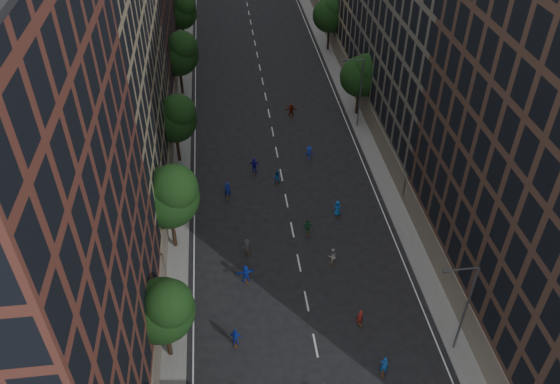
# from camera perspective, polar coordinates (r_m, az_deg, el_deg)

# --- Properties ---
(ground) EXTENTS (240.00, 240.00, 0.00)m
(ground) POSITION_cam_1_polar(r_m,az_deg,el_deg) (63.41, -0.29, 3.94)
(ground) COLOR black
(ground) RESTS_ON ground
(sidewalk_left) EXTENTS (4.00, 105.00, 0.15)m
(sidewalk_left) POSITION_cam_1_polar(r_m,az_deg,el_deg) (69.68, -10.93, 6.74)
(sidewalk_left) COLOR slate
(sidewalk_left) RESTS_ON ground
(sidewalk_right) EXTENTS (4.00, 105.00, 0.15)m
(sidewalk_right) POSITION_cam_1_polar(r_m,az_deg,el_deg) (71.64, 8.69, 7.96)
(sidewalk_right) COLOR slate
(sidewalk_right) RESTS_ON ground
(bldg_left_b) EXTENTS (14.00, 26.00, 34.00)m
(bldg_left_b) POSITION_cam_1_polar(r_m,az_deg,el_deg) (52.29, -21.58, 14.61)
(bldg_left_b) COLOR #857557
(bldg_left_b) RESTS_ON ground
(tree_left_1) EXTENTS (4.80, 4.80, 8.21)m
(tree_left_1) POSITION_cam_1_polar(r_m,az_deg,el_deg) (40.19, -12.05, -11.85)
(tree_left_1) COLOR black
(tree_left_1) RESTS_ON ground
(tree_left_2) EXTENTS (5.60, 5.60, 9.45)m
(tree_left_2) POSITION_cam_1_polar(r_m,az_deg,el_deg) (48.24, -11.46, -0.26)
(tree_left_2) COLOR black
(tree_left_2) RESTS_ON ground
(tree_left_3) EXTENTS (5.00, 5.00, 8.58)m
(tree_left_3) POSITION_cam_1_polar(r_m,az_deg,el_deg) (60.12, -10.88, 7.66)
(tree_left_3) COLOR black
(tree_left_3) RESTS_ON ground
(tree_left_4) EXTENTS (5.40, 5.40, 9.08)m
(tree_left_4) POSITION_cam_1_polar(r_m,az_deg,el_deg) (74.22, -10.49, 14.12)
(tree_left_4) COLOR black
(tree_left_4) RESTS_ON ground
(tree_left_5) EXTENTS (4.80, 4.80, 8.33)m
(tree_left_5) POSITION_cam_1_polar(r_m,az_deg,el_deg) (89.22, -10.18, 18.07)
(tree_left_5) COLOR black
(tree_left_5) RESTS_ON ground
(tree_right_a) EXTENTS (5.00, 5.00, 8.39)m
(tree_right_a) POSITION_cam_1_polar(r_m,az_deg,el_deg) (69.18, 8.56, 12.05)
(tree_right_a) COLOR black
(tree_right_a) RESTS_ON ground
(tree_right_b) EXTENTS (5.20, 5.20, 8.83)m
(tree_right_b) POSITION_cam_1_polar(r_m,az_deg,el_deg) (86.92, 5.37, 18.13)
(tree_right_b) COLOR black
(tree_right_b) RESTS_ON ground
(streetlamp_near) EXTENTS (2.64, 0.22, 9.06)m
(streetlamp_near) POSITION_cam_1_polar(r_m,az_deg,el_deg) (42.19, 18.67, -11.13)
(streetlamp_near) COLOR #595B60
(streetlamp_near) RESTS_ON ground
(streetlamp_far) EXTENTS (2.64, 0.22, 9.06)m
(streetlamp_far) POSITION_cam_1_polar(r_m,az_deg,el_deg) (66.69, 8.24, 10.58)
(streetlamp_far) COLOR #595B60
(streetlamp_far) RESTS_ON ground
(skater_1) EXTENTS (0.78, 0.64, 1.83)m
(skater_1) POSITION_cam_1_polar(r_m,az_deg,el_deg) (42.86, 10.81, -17.41)
(skater_1) COLOR navy
(skater_1) RESTS_ON ground
(skater_4) EXTENTS (1.08, 0.60, 1.74)m
(skater_4) POSITION_cam_1_polar(r_m,az_deg,el_deg) (43.80, -4.66, -14.92)
(skater_4) COLOR #132A9E
(skater_4) RESTS_ON ground
(skater_7) EXTENTS (0.63, 0.49, 1.53)m
(skater_7) POSITION_cam_1_polar(r_m,az_deg,el_deg) (45.45, 8.35, -12.83)
(skater_7) COLOR maroon
(skater_7) RESTS_ON ground
(skater_8) EXTENTS (0.88, 0.73, 1.64)m
(skater_8) POSITION_cam_1_polar(r_m,az_deg,el_deg) (49.71, 5.49, -6.72)
(skater_8) COLOR #B5B5B1
(skater_8) RESTS_ON ground
(skater_9) EXTENTS (1.08, 0.78, 1.50)m
(skater_9) POSITION_cam_1_polar(r_m,az_deg,el_deg) (50.59, -3.46, -5.70)
(skater_9) COLOR #3D3D42
(skater_9) RESTS_ON ground
(skater_10) EXTENTS (1.05, 0.55, 1.71)m
(skater_10) POSITION_cam_1_polar(r_m,az_deg,el_deg) (52.29, 2.91, -3.73)
(skater_10) COLOR #1D6233
(skater_10) RESTS_ON ground
(skater_11) EXTENTS (1.70, 0.81, 1.76)m
(skater_11) POSITION_cam_1_polar(r_m,az_deg,el_deg) (48.00, -3.60, -8.55)
(skater_11) COLOR #1532AF
(skater_11) RESTS_ON ground
(skater_12) EXTENTS (0.91, 0.67, 1.69)m
(skater_12) POSITION_cam_1_polar(r_m,az_deg,el_deg) (54.65, 6.02, -1.74)
(skater_12) COLOR #1451A8
(skater_12) RESTS_ON ground
(skater_13) EXTENTS (0.72, 0.49, 1.92)m
(skater_13) POSITION_cam_1_polar(r_m,az_deg,el_deg) (56.70, -5.51, 0.16)
(skater_13) COLOR #122797
(skater_13) RESTS_ON ground
(skater_14) EXTENTS (0.79, 0.62, 1.62)m
(skater_14) POSITION_cam_1_polar(r_m,az_deg,el_deg) (58.49, -0.36, 1.55)
(skater_14) COLOR #134BA1
(skater_14) RESTS_ON ground
(skater_15) EXTENTS (1.11, 0.68, 1.67)m
(skater_15) POSITION_cam_1_polar(r_m,az_deg,el_deg) (62.26, 3.05, 4.08)
(skater_15) COLOR #142FAA
(skater_15) RESTS_ON ground
(skater_16) EXTENTS (1.19, 0.79, 1.88)m
(skater_16) POSITION_cam_1_polar(r_m,az_deg,el_deg) (60.00, -2.68, 2.74)
(skater_16) COLOR #1B14A8
(skater_16) RESTS_ON ground
(skater_17) EXTENTS (1.66, 0.62, 1.75)m
(skater_17) POSITION_cam_1_polar(r_m,az_deg,el_deg) (70.23, 1.17, 8.51)
(skater_17) COLOR maroon
(skater_17) RESTS_ON ground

